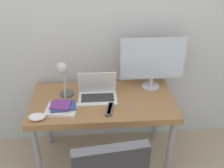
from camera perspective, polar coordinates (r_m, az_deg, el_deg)
name	(u,v)px	position (r m, az deg, el deg)	size (l,w,h in m)	color
wall_back	(100,26)	(2.51, -2.59, 12.56)	(8.00, 0.05, 2.60)	silver
desk	(103,106)	(2.43, -1.98, -4.79)	(1.31, 0.67, 0.74)	#996B42
laptop	(97,93)	(2.39, -3.18, -1.98)	(0.35, 0.23, 0.24)	silver
monitor	(153,61)	(2.48, 8.87, 5.00)	(0.62, 0.17, 0.50)	#B7B7BC
desk_lamp	(63,75)	(2.26, -10.57, 1.89)	(0.13, 0.27, 0.41)	#4C4C51
book_stack	(62,108)	(2.28, -10.85, -5.15)	(0.28, 0.22, 0.06)	silver
tv_remote	(109,110)	(2.25, -0.66, -5.62)	(0.08, 0.18, 0.02)	#4C4C51
media_remote	(111,109)	(2.26, -0.33, -5.39)	(0.07, 0.18, 0.02)	#4C4C51
game_controller	(37,117)	(2.24, -16.02, -6.87)	(0.14, 0.10, 0.04)	white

